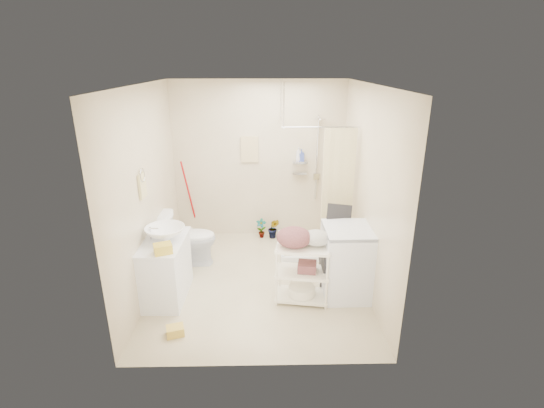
# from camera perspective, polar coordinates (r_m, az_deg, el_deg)

# --- Properties ---
(floor) EXTENTS (3.20, 3.20, 0.00)m
(floor) POSITION_cam_1_polar(r_m,az_deg,el_deg) (5.53, -1.92, -11.07)
(floor) COLOR beige
(floor) RESTS_ON ground
(ceiling) EXTENTS (2.80, 3.20, 0.04)m
(ceiling) POSITION_cam_1_polar(r_m,az_deg,el_deg) (4.75, -2.30, 16.90)
(ceiling) COLOR silver
(ceiling) RESTS_ON ground
(wall_back) EXTENTS (2.80, 0.04, 2.60)m
(wall_back) POSITION_cam_1_polar(r_m,az_deg,el_deg) (6.53, -1.90, 6.22)
(wall_back) COLOR beige
(wall_back) RESTS_ON ground
(wall_front) EXTENTS (2.80, 0.04, 2.60)m
(wall_front) POSITION_cam_1_polar(r_m,az_deg,el_deg) (3.51, -2.46, -6.40)
(wall_front) COLOR beige
(wall_front) RESTS_ON ground
(wall_left) EXTENTS (0.04, 3.20, 2.60)m
(wall_left) POSITION_cam_1_polar(r_m,az_deg,el_deg) (5.20, -17.70, 1.64)
(wall_left) COLOR beige
(wall_left) RESTS_ON ground
(wall_right) EXTENTS (0.04, 3.20, 2.60)m
(wall_right) POSITION_cam_1_polar(r_m,az_deg,el_deg) (5.16, 13.66, 1.87)
(wall_right) COLOR beige
(wall_right) RESTS_ON ground
(vanity) EXTENTS (0.53, 0.91, 0.79)m
(vanity) POSITION_cam_1_polar(r_m,az_deg,el_deg) (5.19, -15.10, -9.09)
(vanity) COLOR silver
(vanity) RESTS_ON ground
(sink) EXTENTS (0.49, 0.49, 0.17)m
(sink) POSITION_cam_1_polar(r_m,az_deg,el_deg) (5.01, -15.21, -4.09)
(sink) COLOR white
(sink) RESTS_ON vanity
(counter_basket) EXTENTS (0.24, 0.22, 0.11)m
(counter_basket) POSITION_cam_1_polar(r_m,az_deg,el_deg) (4.69, -15.52, -6.23)
(counter_basket) COLOR gold
(counter_basket) RESTS_ON vanity
(floor_basket) EXTENTS (0.32, 0.28, 0.15)m
(floor_basket) POSITION_cam_1_polar(r_m,az_deg,el_deg) (4.68, -13.86, -17.19)
(floor_basket) COLOR gold
(floor_basket) RESTS_ON ground
(toilet) EXTENTS (0.83, 0.51, 0.82)m
(toilet) POSITION_cam_1_polar(r_m,az_deg,el_deg) (5.93, -12.05, -4.86)
(toilet) COLOR silver
(toilet) RESTS_ON ground
(mop) EXTENTS (0.15, 0.15, 1.35)m
(mop) POSITION_cam_1_polar(r_m,az_deg,el_deg) (6.76, -12.16, 0.72)
(mop) COLOR #A6080C
(mop) RESTS_ON ground
(potted_plant_a) EXTENTS (0.19, 0.14, 0.34)m
(potted_plant_a) POSITION_cam_1_polar(r_m,az_deg,el_deg) (6.73, -1.58, -3.54)
(potted_plant_a) COLOR #9B4B24
(potted_plant_a) RESTS_ON ground
(potted_plant_b) EXTENTS (0.22, 0.19, 0.35)m
(potted_plant_b) POSITION_cam_1_polar(r_m,az_deg,el_deg) (6.71, 0.23, -3.53)
(potted_plant_b) COLOR #9A482C
(potted_plant_b) RESTS_ON ground
(hanging_towel) EXTENTS (0.28, 0.03, 0.42)m
(hanging_towel) POSITION_cam_1_polar(r_m,az_deg,el_deg) (6.47, -3.26, 7.88)
(hanging_towel) COLOR beige
(hanging_towel) RESTS_ON wall_back
(towel_ring) EXTENTS (0.04, 0.22, 0.34)m
(towel_ring) POSITION_cam_1_polar(r_m,az_deg,el_deg) (4.97, -18.30, 2.77)
(towel_ring) COLOR #DACC86
(towel_ring) RESTS_ON wall_left
(tp_holder) EXTENTS (0.08, 0.12, 0.14)m
(tp_holder) POSITION_cam_1_polar(r_m,az_deg,el_deg) (5.44, -16.52, -3.99)
(tp_holder) COLOR white
(tp_holder) RESTS_ON wall_left
(shower) EXTENTS (1.10, 1.10, 2.10)m
(shower) POSITION_cam_1_polar(r_m,az_deg,el_deg) (6.11, 6.08, 2.72)
(shower) COLOR white
(shower) RESTS_ON ground
(shampoo_bottle_a) EXTENTS (0.10, 0.10, 0.22)m
(shampoo_bottle_a) POSITION_cam_1_polar(r_m,az_deg,el_deg) (6.45, 3.86, 7.21)
(shampoo_bottle_a) COLOR silver
(shampoo_bottle_a) RESTS_ON shower
(shampoo_bottle_b) EXTENTS (0.09, 0.09, 0.19)m
(shampoo_bottle_b) POSITION_cam_1_polar(r_m,az_deg,el_deg) (6.46, 4.28, 7.08)
(shampoo_bottle_b) COLOR #354694
(shampoo_bottle_b) RESTS_ON shower
(washing_machine) EXTENTS (0.64, 0.66, 0.92)m
(washing_machine) POSITION_cam_1_polar(r_m,az_deg,el_deg) (5.14, 10.93, -8.19)
(washing_machine) COLOR silver
(washing_machine) RESTS_ON ground
(laundry_rack) EXTENTS (0.70, 0.48, 0.90)m
(laundry_rack) POSITION_cam_1_polar(r_m,az_deg,el_deg) (4.94, 4.44, -9.23)
(laundry_rack) COLOR white
(laundry_rack) RESTS_ON ground
(ironing_board) EXTENTS (0.33, 0.13, 1.15)m
(ironing_board) POSITION_cam_1_polar(r_m,az_deg,el_deg) (5.25, 9.24, -6.02)
(ironing_board) COLOR black
(ironing_board) RESTS_ON ground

